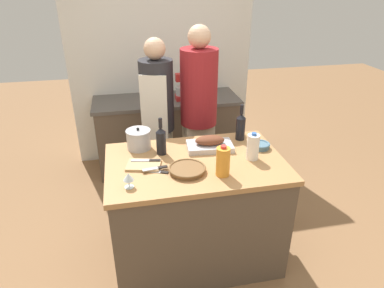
# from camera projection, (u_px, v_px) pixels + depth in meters

# --- Properties ---
(ground_plane) EXTENTS (12.00, 12.00, 0.00)m
(ground_plane) POSITION_uv_depth(u_px,v_px,m) (195.00, 253.00, 3.01)
(ground_plane) COLOR #8E6642
(kitchen_island) EXTENTS (1.35, 0.86, 0.93)m
(kitchen_island) POSITION_uv_depth(u_px,v_px,m) (195.00, 210.00, 2.80)
(kitchen_island) COLOR brown
(kitchen_island) RESTS_ON ground_plane
(back_counter) EXTENTS (1.71, 0.60, 0.88)m
(back_counter) POSITION_uv_depth(u_px,v_px,m) (168.00, 133.00, 4.22)
(back_counter) COLOR brown
(back_counter) RESTS_ON ground_plane
(back_wall) EXTENTS (2.21, 0.10, 2.55)m
(back_wall) POSITION_uv_depth(u_px,v_px,m) (161.00, 59.00, 4.15)
(back_wall) COLOR silver
(back_wall) RESTS_ON ground_plane
(roasting_pan) EXTENTS (0.38, 0.24, 0.11)m
(roasting_pan) POSITION_uv_depth(u_px,v_px,m) (210.00, 144.00, 2.75)
(roasting_pan) COLOR #BCBCC1
(roasting_pan) RESTS_ON kitchen_island
(wicker_basket) EXTENTS (0.27, 0.27, 0.04)m
(wicker_basket) POSITION_uv_depth(u_px,v_px,m) (187.00, 169.00, 2.44)
(wicker_basket) COLOR brown
(wicker_basket) RESTS_ON kitchen_island
(cutting_board) EXTENTS (0.28, 0.23, 0.02)m
(cutting_board) POSITION_uv_depth(u_px,v_px,m) (144.00, 165.00, 2.51)
(cutting_board) COLOR tan
(cutting_board) RESTS_ON kitchen_island
(stock_pot) EXTENTS (0.20, 0.20, 0.18)m
(stock_pot) POSITION_uv_depth(u_px,v_px,m) (139.00, 139.00, 2.75)
(stock_pot) COLOR #B7B7BC
(stock_pot) RESTS_ON kitchen_island
(mixing_bowl) EXTENTS (0.16, 0.16, 0.05)m
(mixing_bowl) POSITION_uv_depth(u_px,v_px,m) (260.00, 145.00, 2.77)
(mixing_bowl) COLOR slate
(mixing_bowl) RESTS_ON kitchen_island
(juice_jug) EXTENTS (0.10, 0.10, 0.23)m
(juice_jug) POSITION_uv_depth(u_px,v_px,m) (223.00, 161.00, 2.37)
(juice_jug) COLOR orange
(juice_jug) RESTS_ON kitchen_island
(milk_jug) EXTENTS (0.09, 0.09, 0.22)m
(milk_jug) POSITION_uv_depth(u_px,v_px,m) (253.00, 147.00, 2.58)
(milk_jug) COLOR white
(milk_jug) RESTS_ON kitchen_island
(wine_bottle_green) EXTENTS (0.08, 0.08, 0.30)m
(wine_bottle_green) POSITION_uv_depth(u_px,v_px,m) (161.00, 140.00, 2.65)
(wine_bottle_green) COLOR black
(wine_bottle_green) RESTS_ON kitchen_island
(wine_bottle_dark) EXTENTS (0.08, 0.08, 0.31)m
(wine_bottle_dark) POSITION_uv_depth(u_px,v_px,m) (241.00, 126.00, 2.88)
(wine_bottle_dark) COLOR black
(wine_bottle_dark) RESTS_ON kitchen_island
(wine_glass_left) EXTENTS (0.07, 0.07, 0.11)m
(wine_glass_left) POSITION_uv_depth(u_px,v_px,m) (128.00, 177.00, 2.24)
(wine_glass_left) COLOR silver
(wine_glass_left) RESTS_ON kitchen_island
(knife_chef) EXTENTS (0.22, 0.07, 0.01)m
(knife_chef) POSITION_uv_depth(u_px,v_px,m) (147.00, 160.00, 2.56)
(knife_chef) COLOR #B7B7BC
(knife_chef) RESTS_ON cutting_board
(knife_paring) EXTENTS (0.15, 0.08, 0.01)m
(knife_paring) POSITION_uv_depth(u_px,v_px,m) (159.00, 172.00, 2.44)
(knife_paring) COLOR #B7B7BC
(knife_paring) RESTS_ON kitchen_island
(knife_bread) EXTENTS (0.19, 0.05, 0.01)m
(knife_bread) POSITION_uv_depth(u_px,v_px,m) (156.00, 168.00, 2.45)
(knife_bread) COLOR #B7B7BC
(knife_bread) RESTS_ON cutting_board
(stand_mixer) EXTENTS (0.18, 0.14, 0.31)m
(stand_mixer) POSITION_uv_depth(u_px,v_px,m) (183.00, 89.00, 3.94)
(stand_mixer) COLOR #B22323
(stand_mixer) RESTS_ON back_counter
(condiment_bottle_tall) EXTENTS (0.05, 0.05, 0.19)m
(condiment_bottle_tall) POSITION_uv_depth(u_px,v_px,m) (206.00, 86.00, 4.16)
(condiment_bottle_tall) COLOR #332D28
(condiment_bottle_tall) RESTS_ON back_counter
(condiment_bottle_short) EXTENTS (0.05, 0.05, 0.18)m
(condiment_bottle_short) POSITION_uv_depth(u_px,v_px,m) (155.00, 95.00, 3.89)
(condiment_bottle_short) COLOR #332D28
(condiment_bottle_short) RESTS_ON back_counter
(person_cook_aproned) EXTENTS (0.33, 0.35, 1.70)m
(person_cook_aproned) POSITION_uv_depth(u_px,v_px,m) (158.00, 117.00, 3.33)
(person_cook_aproned) COLOR beige
(person_cook_aproned) RESTS_ON ground_plane
(person_cook_guest) EXTENTS (0.36, 0.36, 1.81)m
(person_cook_guest) POSITION_uv_depth(u_px,v_px,m) (199.00, 110.00, 3.34)
(person_cook_guest) COLOR beige
(person_cook_guest) RESTS_ON ground_plane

